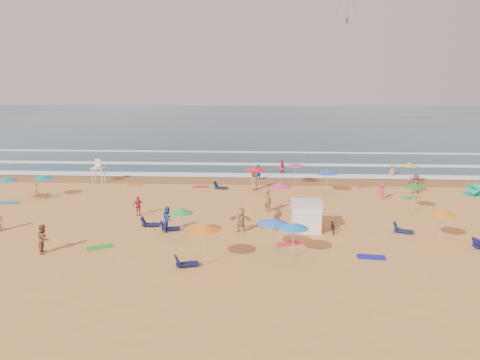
{
  "coord_description": "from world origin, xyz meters",
  "views": [
    {
      "loc": [
        4.39,
        -36.48,
        10.74
      ],
      "look_at": [
        2.13,
        6.0,
        1.5
      ],
      "focal_mm": 35.0,
      "sensor_mm": 36.0,
      "label": 1
    }
  ],
  "objects": [
    {
      "name": "ocean",
      "position": [
        0.0,
        84.0,
        0.0
      ],
      "size": [
        220.0,
        140.0,
        0.18
      ],
      "primitive_type": "cube",
      "color": "#0C4756",
      "rests_on": "ground"
    },
    {
      "name": "beach_umbrellas",
      "position": [
        1.21,
        -0.67,
        2.11
      ],
      "size": [
        46.69,
        28.67,
        0.73
      ],
      "color": "green",
      "rests_on": "ground"
    },
    {
      "name": "bicycle",
      "position": [
        9.34,
        -4.26,
        0.48
      ],
      "size": [
        0.75,
        1.85,
        0.95
      ],
      "primitive_type": "imported",
      "rotation": [
        0.0,
        0.0,
        -0.07
      ],
      "color": "black",
      "rests_on": "ground"
    },
    {
      "name": "surf_foam",
      "position": [
        0.0,
        21.32,
        0.1
      ],
      "size": [
        200.0,
        18.7,
        0.05
      ],
      "color": "white",
      "rests_on": "ground"
    },
    {
      "name": "beachgoers",
      "position": [
        4.75,
        3.18,
        0.84
      ],
      "size": [
        36.25,
        26.96,
        2.12
      ],
      "color": "brown",
      "rests_on": "ground"
    },
    {
      "name": "wet_sand",
      "position": [
        0.0,
        12.5,
        0.01
      ],
      "size": [
        220.0,
        220.0,
        0.0
      ],
      "primitive_type": "plane",
      "color": "olive",
      "rests_on": "ground"
    },
    {
      "name": "towels",
      "position": [
        1.5,
        -0.15,
        0.01
      ],
      "size": [
        44.93,
        22.96,
        0.03
      ],
      "color": "red",
      "rests_on": "ground"
    },
    {
      "name": "ground",
      "position": [
        0.0,
        0.0,
        0.0
      ],
      "size": [
        220.0,
        220.0,
        0.0
      ],
      "primitive_type": "plane",
      "color": "gold",
      "rests_on": "ground"
    },
    {
      "name": "loungers",
      "position": [
        5.08,
        -4.25,
        0.17
      ],
      "size": [
        58.17,
        21.66,
        0.34
      ],
      "color": "#0F1B4C",
      "rests_on": "ground"
    },
    {
      "name": "cabana_roof",
      "position": [
        7.44,
        -3.96,
        2.06
      ],
      "size": [
        2.2,
        2.2,
        0.12
      ],
      "primitive_type": "cube",
      "color": "silver",
      "rests_on": "cabana"
    },
    {
      "name": "lifeguard_stand",
      "position": [
        -13.11,
        10.95,
        1.05
      ],
      "size": [
        1.2,
        1.2,
        2.1
      ],
      "primitive_type": null,
      "color": "white",
      "rests_on": "ground"
    },
    {
      "name": "cabana",
      "position": [
        7.44,
        -3.96,
        1.0
      ],
      "size": [
        2.0,
        2.0,
        2.0
      ],
      "primitive_type": "cube",
      "color": "white",
      "rests_on": "ground"
    }
  ]
}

